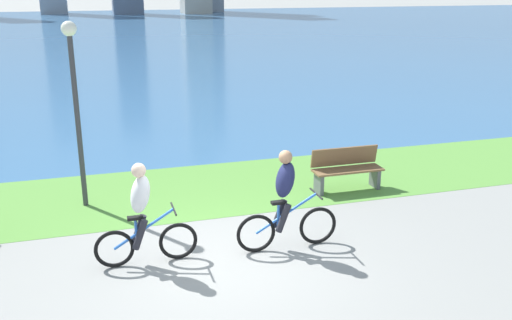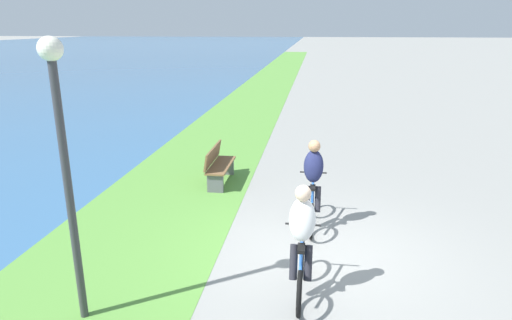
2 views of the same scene
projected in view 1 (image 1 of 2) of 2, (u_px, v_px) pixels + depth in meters
The scene contains 7 objects.
ground_plane at pixel (225, 262), 8.96m from camera, with size 300.00×300.00×0.00m, color gray.
grass_strip_bayside at pixel (188, 190), 12.02m from camera, with size 120.00×3.26×0.01m, color #59933D.
bay_water_surface at pixel (105, 32), 49.33m from camera, with size 300.00×78.43×0.00m, color #386693.
cyclist_lead at pixel (286, 201), 9.18m from camera, with size 1.74×0.52×1.70m.
cyclist_trailing at pixel (142, 214), 8.67m from camera, with size 1.60×0.52×1.65m.
bench_near_path at pixel (347, 169), 11.96m from camera, with size 1.50×0.47×0.90m.
lamppost_tall at pixel (74, 87), 10.52m from camera, with size 0.28×0.28×3.56m.
Camera 1 is at (-1.84, -7.86, 4.24)m, focal length 39.76 mm.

